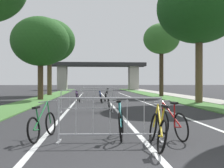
% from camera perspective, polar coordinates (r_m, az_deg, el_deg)
% --- Properties ---
extents(grass_verge_left, '(2.08, 57.13, 0.05)m').
position_cam_1_polar(grass_verge_left, '(26.70, -13.67, -2.64)').
color(grass_verge_left, '#477A38').
rests_on(grass_verge_left, ground).
extents(grass_verge_right, '(2.08, 57.13, 0.05)m').
position_cam_1_polar(grass_verge_right, '(27.21, 9.96, -2.58)').
color(grass_verge_right, '#477A38').
rests_on(grass_verge_right, ground).
extents(sidewalk_path_right, '(2.17, 57.13, 0.08)m').
position_cam_1_polar(sidewalk_path_right, '(27.81, 14.21, -2.49)').
color(sidewalk_path_right, '#ADA89E').
rests_on(sidewalk_path_right, ground).
extents(lane_stripe_center, '(0.14, 33.05, 0.01)m').
position_cam_1_polar(lane_stripe_center, '(19.56, -0.79, -3.77)').
color(lane_stripe_center, silver).
rests_on(lane_stripe_center, ground).
extents(lane_stripe_right_lane, '(0.14, 33.05, 0.01)m').
position_cam_1_polar(lane_stripe_right_lane, '(19.87, 6.33, -3.70)').
color(lane_stripe_right_lane, silver).
rests_on(lane_stripe_right_lane, ground).
extents(lane_stripe_left_lane, '(0.14, 33.05, 0.01)m').
position_cam_1_polar(lane_stripe_left_lane, '(19.56, -8.02, -3.77)').
color(lane_stripe_left_lane, silver).
rests_on(lane_stripe_left_lane, ground).
extents(overpass_bridge, '(18.08, 3.85, 5.21)m').
position_cam_1_polar(overpass_bridge, '(50.23, -3.03, 2.95)').
color(overpass_bridge, '#2D2D30').
rests_on(overpass_bridge, ground).
extents(tree_left_pine_far, '(4.58, 4.58, 6.61)m').
position_cam_1_polar(tree_left_pine_far, '(21.65, -15.42, 8.93)').
color(tree_left_pine_far, '#4C3823').
rests_on(tree_left_pine_far, ground).
extents(tree_left_oak_mid, '(5.59, 5.59, 8.32)m').
position_cam_1_polar(tree_left_oak_mid, '(29.53, -13.57, 9.11)').
color(tree_left_oak_mid, brown).
rests_on(tree_left_oak_mid, ground).
extents(tree_right_pine_near, '(5.68, 5.68, 8.89)m').
position_cam_1_polar(tree_right_pine_near, '(19.20, 18.56, 15.56)').
color(tree_right_pine_near, brown).
rests_on(tree_right_pine_near, ground).
extents(tree_right_maple_mid, '(3.57, 3.57, 7.27)m').
position_cam_1_polar(tree_right_maple_mid, '(26.57, 10.78, 9.60)').
color(tree_right_maple_mid, '#3D2D1E').
rests_on(tree_right_maple_mid, ground).
extents(crowd_barrier_nearest, '(2.48, 0.56, 1.05)m').
position_cam_1_polar(crowd_barrier_nearest, '(6.16, -0.41, -7.82)').
color(crowd_barrier_nearest, '#ADADB2').
rests_on(crowd_barrier_nearest, ground).
extents(crowd_barrier_second, '(2.47, 0.47, 1.05)m').
position_cam_1_polar(crowd_barrier_second, '(12.28, -5.53, -3.76)').
color(crowd_barrier_second, '#ADADB2').
rests_on(crowd_barrier_second, ground).
extents(crowd_barrier_third, '(2.47, 0.50, 1.05)m').
position_cam_1_polar(crowd_barrier_third, '(18.44, -2.82, -2.40)').
color(crowd_barrier_third, '#ADADB2').
rests_on(crowd_barrier_third, ground).
extents(bicycle_silver_0, '(0.45, 1.66, 0.97)m').
position_cam_1_polar(bicycle_silver_0, '(12.68, -0.74, -4.23)').
color(bicycle_silver_0, black).
rests_on(bicycle_silver_0, ground).
extents(bicycle_teal_1, '(0.46, 1.64, 0.96)m').
position_cam_1_polar(bicycle_teal_1, '(6.65, 2.00, -8.42)').
color(bicycle_teal_1, black).
rests_on(bicycle_teal_1, ground).
extents(bicycle_black_2, '(0.50, 1.65, 0.99)m').
position_cam_1_polar(bicycle_black_2, '(18.88, -1.33, -2.77)').
color(bicycle_black_2, black).
rests_on(bicycle_black_2, ground).
extents(bicycle_yellow_3, '(0.54, 1.77, 0.94)m').
position_cam_1_polar(bicycle_yellow_3, '(5.74, 9.96, -9.87)').
color(bicycle_yellow_3, black).
rests_on(bicycle_yellow_3, ground).
extents(bicycle_purple_4, '(0.69, 1.68, 0.96)m').
position_cam_1_polar(bicycle_purple_4, '(19.01, -7.56, -2.81)').
color(bicycle_purple_4, black).
rests_on(bicycle_purple_4, ground).
extents(bicycle_green_5, '(0.53, 1.59, 0.94)m').
position_cam_1_polar(bicycle_green_5, '(6.71, -14.99, -8.66)').
color(bicycle_green_5, black).
rests_on(bicycle_green_5, ground).
extents(bicycle_red_6, '(0.52, 1.69, 0.93)m').
position_cam_1_polar(bicycle_red_6, '(6.81, 12.87, -8.21)').
color(bicycle_red_6, black).
rests_on(bicycle_red_6, ground).
extents(bicycle_blue_7, '(0.48, 1.68, 0.91)m').
position_cam_1_polar(bicycle_blue_7, '(17.90, -2.49, -3.03)').
color(bicycle_blue_7, black).
rests_on(bicycle_blue_7, ground).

